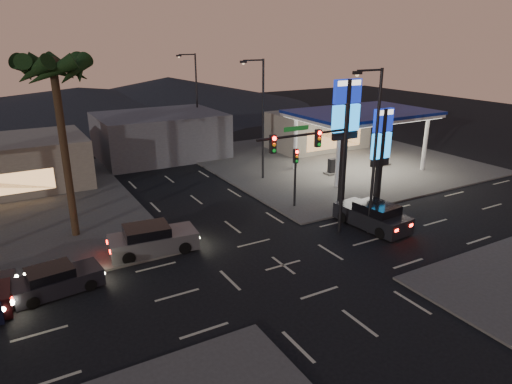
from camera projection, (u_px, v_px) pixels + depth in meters
ground at (283, 265)px, 24.48m from camera, size 140.00×140.00×0.00m
corner_lot_ne at (331, 160)px, 45.13m from camera, size 24.00×24.00×0.12m
gas_station at (362, 115)px, 40.22m from camera, size 12.20×8.20×5.47m
convenience_store at (317, 130)px, 49.55m from camera, size 10.00×6.00×4.00m
pylon_sign_tall at (346, 118)px, 30.93m from camera, size 2.20×0.35×9.00m
pylon_sign_short at (381, 142)px, 31.85m from camera, size 1.60×0.35×7.00m
traffic_signal_mast at (321, 154)px, 26.20m from camera, size 6.10×0.39×8.00m
pedestal_signal at (296, 168)px, 31.86m from camera, size 0.32×0.39×4.30m
streetlight_near at (373, 144)px, 26.65m from camera, size 2.14×0.25×10.00m
streetlight_mid at (261, 113)px, 37.33m from camera, size 2.14×0.25×10.00m
streetlight_far at (195, 95)px, 48.83m from camera, size 2.14×0.25×10.00m
palm_a at (55, 79)px, 25.01m from camera, size 4.41×4.41×10.86m
building_far_mid at (160, 135)px, 46.07m from camera, size 12.00×9.00×4.40m
hill_right at (169, 92)px, 80.02m from camera, size 50.00×50.00×5.00m
hill_center at (80, 100)px, 73.13m from camera, size 60.00×60.00×4.00m
car_lane_a_front at (56, 281)px, 21.72m from camera, size 4.29×2.15×1.36m
car_lane_b_front at (152, 240)px, 25.78m from camera, size 5.15×2.53×1.63m
suv_station at (373, 216)px, 29.18m from camera, size 2.53×5.15×1.66m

